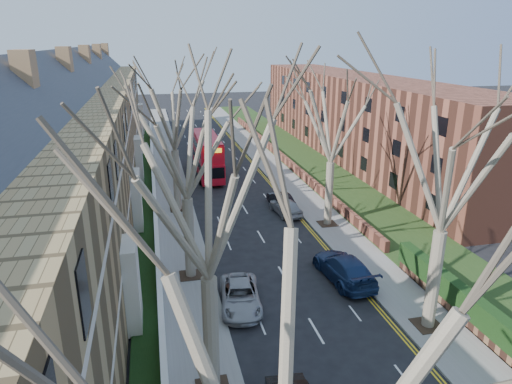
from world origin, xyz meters
TOP-DOWN VIEW (x-y plane):
  - pavement_left at (-6.00, 39.00)m, footprint 3.00×102.00m
  - pavement_right at (6.00, 39.00)m, footprint 3.00×102.00m
  - terrace_left at (-13.65, 31.00)m, footprint 9.70×78.00m
  - flats_right at (17.46, 43.00)m, footprint 13.97×54.00m
  - front_wall_left at (-7.65, 31.00)m, footprint 0.30×78.00m
  - grass_verge_right at (10.50, 39.00)m, footprint 6.00×102.00m
  - tree_left_near at (-5.70, -4.00)m, footprint 9.80×9.80m
  - tree_left_mid at (-5.70, 6.00)m, footprint 10.50×10.50m
  - tree_left_far at (-5.70, 16.00)m, footprint 10.15×10.15m
  - tree_left_dist at (-5.70, 28.00)m, footprint 10.50×10.50m
  - tree_right_mid at (5.70, 8.00)m, footprint 10.50×10.50m
  - tree_right_far at (5.70, 22.00)m, footprint 10.15×10.15m
  - double_decker_bus at (-1.80, 38.28)m, footprint 2.64×10.17m
  - car_left_far at (-3.32, 12.07)m, footprint 2.71×4.91m
  - car_right_near at (3.46, 13.58)m, footprint 2.64×5.66m
  - car_right_mid at (3.13, 25.09)m, footprint 2.16×4.29m
  - car_right_far at (3.25, 27.06)m, footprint 1.74×3.97m

SIDE VIEW (x-z plane):
  - pavement_left at x=-6.00m, z-range 0.00..0.12m
  - pavement_right at x=6.00m, z-range 0.00..0.12m
  - grass_verge_right at x=10.50m, z-range 0.12..0.18m
  - front_wall_left at x=-7.65m, z-range 0.12..1.12m
  - car_right_far at x=3.25m, z-range 0.00..1.27m
  - car_left_far at x=-3.32m, z-range 0.00..1.30m
  - car_right_mid at x=3.13m, z-range 0.00..1.40m
  - car_right_near at x=3.46m, z-range 0.00..1.60m
  - double_decker_bus at x=-1.80m, z-range -0.04..4.24m
  - flats_right at x=17.46m, z-range -0.02..9.98m
  - terrace_left at x=-13.65m, z-range -1.27..12.33m
  - tree_left_near at x=-5.70m, z-range 2.06..15.79m
  - tree_left_far at x=-5.70m, z-range 2.13..16.35m
  - tree_right_far at x=5.70m, z-range 2.13..16.35m
  - tree_left_mid at x=-5.70m, z-range 2.20..16.91m
  - tree_right_mid at x=5.70m, z-range 2.20..16.91m
  - tree_left_dist at x=-5.70m, z-range 2.20..16.91m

